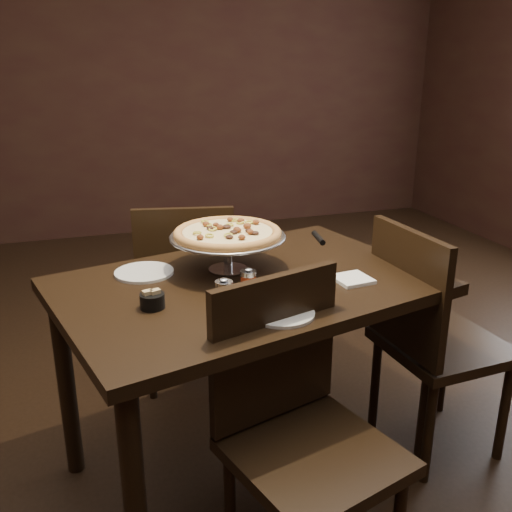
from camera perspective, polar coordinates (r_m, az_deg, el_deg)
name	(u,v)px	position (r m, az deg, el deg)	size (l,w,h in m)	color
room	(277,118)	(2.11, 2.11, 13.61)	(6.04, 7.04, 2.84)	black
dining_table	(247,308)	(2.13, -0.86, -5.25)	(1.51, 1.18, 0.84)	black
pizza_stand	(228,234)	(2.14, -2.86, 2.24)	(0.44, 0.44, 0.18)	#B1B2B8
parmesan_shaker	(224,293)	(1.86, -3.22, -3.75)	(0.06, 0.06, 0.10)	beige
pepper_flake_shaker	(248,282)	(1.95, -0.78, -2.60)	(0.06, 0.06, 0.10)	maroon
packet_caddy	(152,300)	(1.88, -10.34, -4.38)	(0.08, 0.08, 0.06)	black
napkin_stack	(352,279)	(2.11, 9.61, -2.30)	(0.13, 0.13, 0.01)	white
plate_left	(144,272)	(2.19, -11.12, -1.62)	(0.22, 0.22, 0.01)	silver
plate_near	(282,313)	(1.82, 2.58, -5.74)	(0.21, 0.21, 0.01)	silver
serving_spatula	(318,238)	(2.11, 6.25, 1.76)	(0.15, 0.15, 0.03)	#B1B2B8
chair_far	(186,289)	(2.83, -6.97, -3.29)	(0.54, 0.54, 0.98)	black
chair_near	(299,424)	(1.83, 4.29, -16.44)	(0.57, 0.57, 0.99)	black
chair_side	(429,334)	(2.44, 16.93, -7.43)	(0.49, 0.49, 1.00)	black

